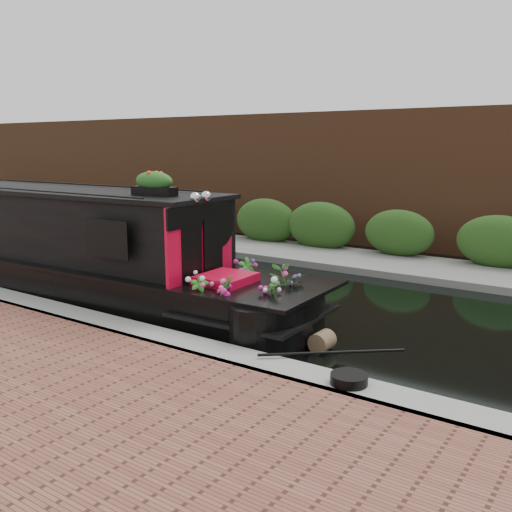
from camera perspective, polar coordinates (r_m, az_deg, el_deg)
The scene contains 8 objects.
ground at distance 12.09m, azimuth -4.53°, elevation -3.34°, with size 80.00×80.00×0.00m, color black.
near_bank_coping at distance 9.87m, azimuth -16.83°, elevation -7.11°, with size 40.00×0.60×0.50m, color gray.
far_bank_path at distance 15.49m, azimuth 5.35°, elevation -0.16°, with size 40.00×2.40×0.34m, color slate.
far_hedge at distance 16.26m, azimuth 6.91°, elevation 0.35°, with size 40.00×1.10×2.80m, color #254A18.
far_brick_wall at distance 18.12m, azimuth 10.03°, elevation 1.35°, with size 40.00×1.00×8.00m, color brown.
narrowboat at distance 12.53m, azimuth -19.65°, elevation 0.39°, with size 11.82×2.54×2.77m.
rope_fender at distance 8.54m, azimuth 6.64°, elevation -8.49°, with size 0.30×0.30×0.35m, color brown.
coiled_mooring_rope at distance 6.89m, azimuth 9.28°, elevation -12.04°, with size 0.44×0.44×0.12m, color black.
Camera 1 is at (7.45, -9.05, 2.99)m, focal length 40.00 mm.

